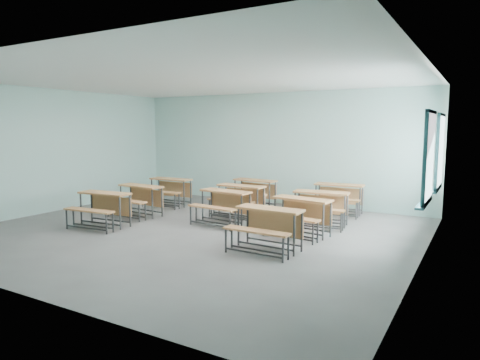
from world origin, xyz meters
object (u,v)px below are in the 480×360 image
object	(u,v)px
desk_unit_r2c2	(320,203)
desk_unit_r1c2	(299,211)
desk_unit_r2c0	(169,188)
desk_unit_r2c1	(239,196)
desk_unit_r3c1	(253,189)
desk_unit_r0c0	(102,204)
desk_unit_r1c0	(138,196)
desk_unit_r0c2	(267,223)
desk_unit_r3c2	(338,194)
desk_unit_r1c1	(223,202)

from	to	relation	value
desk_unit_r2c2	desk_unit_r1c2	bearing A→B (deg)	-99.91
desk_unit_r2c0	desk_unit_r2c1	bearing A→B (deg)	-7.50
desk_unit_r2c2	desk_unit_r3c1	world-z (taller)	same
desk_unit_r0c0	desk_unit_r2c1	xyz separation A→B (m)	(2.04, 2.56, 0.00)
desk_unit_r1c0	desk_unit_r0c0	bearing A→B (deg)	-79.40
desk_unit_r0c2	desk_unit_r3c2	bearing A→B (deg)	90.16
desk_unit_r0c0	desk_unit_r1c0	size ratio (longest dim) A/B	1.00
desk_unit_r1c2	desk_unit_r3c2	distance (m)	2.54
desk_unit_r2c1	desk_unit_r3c2	size ratio (longest dim) A/B	0.98
desk_unit_r1c0	desk_unit_r3c2	size ratio (longest dim) A/B	1.01
desk_unit_r1c2	desk_unit_r1c0	bearing A→B (deg)	-170.08
desk_unit_r0c0	desk_unit_r0c2	size ratio (longest dim) A/B	1.03
desk_unit_r0c2	desk_unit_r1c0	bearing A→B (deg)	166.64
desk_unit_r0c2	desk_unit_r3c2	world-z (taller)	same
desk_unit_r1c1	desk_unit_r2c2	xyz separation A→B (m)	(1.99, 0.94, 0.00)
desk_unit_r1c1	desk_unit_r2c1	world-z (taller)	same
desk_unit_r2c1	desk_unit_r3c1	xyz separation A→B (m)	(-0.24, 1.19, 0.00)
desk_unit_r1c2	desk_unit_r2c2	distance (m)	1.07
desk_unit_r0c2	desk_unit_r2c0	distance (m)	5.13
desk_unit_r1c0	desk_unit_r1c1	distance (m)	2.34
desk_unit_r1c1	desk_unit_r1c2	xyz separation A→B (m)	(1.92, -0.12, 0.00)
desk_unit_r3c1	desk_unit_r1c1	bearing A→B (deg)	-75.67
desk_unit_r1c0	desk_unit_r1c2	bearing A→B (deg)	6.68
desk_unit_r0c0	desk_unit_r1c0	world-z (taller)	same
desk_unit_r2c0	desk_unit_r0c0	bearing A→B (deg)	-84.11
desk_unit_r1c1	desk_unit_r2c1	bearing A→B (deg)	103.80
desk_unit_r1c0	desk_unit_r3c2	bearing A→B (deg)	36.75
desk_unit_r0c0	desk_unit_r2c1	bearing A→B (deg)	46.85
desk_unit_r0c0	desk_unit_r1c0	distance (m)	1.30
desk_unit_r1c1	desk_unit_r1c2	world-z (taller)	same
desk_unit_r0c2	desk_unit_r1c2	distance (m)	1.32
desk_unit_r2c1	desk_unit_r3c1	bearing A→B (deg)	102.90
desk_unit_r0c0	desk_unit_r3c2	world-z (taller)	same
desk_unit_r2c0	desk_unit_r3c2	distance (m)	4.67
desk_unit_r0c2	desk_unit_r1c2	xyz separation A→B (m)	(0.10, 1.31, 0.00)
desk_unit_r2c2	desk_unit_r1c1	bearing A→B (deg)	-161.15
desk_unit_r1c0	desk_unit_r1c1	bearing A→B (deg)	11.63
desk_unit_r3c1	desk_unit_r0c2	bearing A→B (deg)	-54.08
desk_unit_r2c0	desk_unit_r3c1	xyz separation A→B (m)	(2.19, 0.95, 0.00)
desk_unit_r0c0	desk_unit_r1c0	xyz separation A→B (m)	(-0.14, 1.29, 0.00)
desk_unit_r1c0	desk_unit_r1c2	world-z (taller)	same
desk_unit_r2c1	desk_unit_r3c1	world-z (taller)	same
desk_unit_r3c1	desk_unit_r3c2	size ratio (longest dim) A/B	1.01
desk_unit_r3c1	desk_unit_r2c0	bearing A→B (deg)	-152.01
desk_unit_r0c0	desk_unit_r3c1	xyz separation A→B (m)	(1.80, 3.75, 0.00)
desk_unit_r2c2	desk_unit_r3c1	distance (m)	2.66
desk_unit_r1c2	desk_unit_r2c1	xyz separation A→B (m)	(-2.06, 1.10, 0.00)
desk_unit_r1c0	desk_unit_r1c1	size ratio (longest dim) A/B	0.99
desk_unit_r1c0	desk_unit_r3c2	distance (m)	5.06
desk_unit_r3c1	desk_unit_r1c2	bearing A→B (deg)	-40.37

